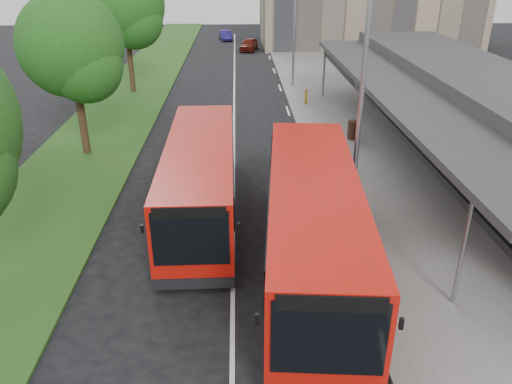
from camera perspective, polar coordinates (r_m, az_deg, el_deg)
The scene contains 16 objects.
ground at distance 16.08m, azimuth -2.64°, elevation -6.78°, with size 120.00×120.00×0.00m, color black.
pavement at distance 35.16m, azimuth 7.50°, elevation 11.13°, with size 5.00×80.00×0.15m, color slate.
grass_verge at distance 35.43m, azimuth -14.10°, elevation 10.66°, with size 5.00×80.00×0.10m, color #264D19.
lane_centre_line at distance 29.88m, azimuth -2.53°, elevation 8.66°, with size 0.12×70.00×0.01m, color silver.
kerb_dashes at distance 33.87m, azimuth 3.18°, elevation 10.64°, with size 0.12×56.00×0.01m.
station_building at distance 24.97m, azimuth 23.39°, elevation 8.13°, with size 7.70×26.00×4.00m.
tree_mid at distance 24.11m, azimuth -20.29°, elevation 14.74°, with size 4.58×4.58×7.35m.
tree_far at distance 35.57m, azimuth -14.75°, elevation 19.47°, with size 5.22×5.22×8.39m.
lamp_post_near at distance 16.56m, azimuth 11.74°, elevation 11.45°, with size 1.44×0.28×8.00m.
lamp_post_far at distance 36.05m, azimuth 4.29°, elevation 19.12°, with size 1.44×0.28×8.00m.
bus_main at distance 14.50m, azimuth 6.50°, elevation -3.80°, with size 3.53×10.65×2.96m.
bus_second at distance 17.79m, azimuth -6.33°, elevation 1.51°, with size 2.64×9.74×2.74m.
litter_bin at distance 25.87m, azimuth 10.98°, elevation 6.99°, with size 0.52×0.52×0.94m, color #3A2218.
bollard at distance 31.93m, azimuth 5.74°, elevation 10.78°, with size 0.15×0.15×0.93m, color #F2B00C.
car_near at distance 52.19m, azimuth -0.80°, elevation 16.52°, with size 1.46×3.62×1.23m, color #5C140D.
car_far at distance 59.29m, azimuth -3.50°, elevation 17.44°, with size 1.12×3.20×1.05m, color navy.
Camera 1 is at (0.22, -13.64, 8.52)m, focal length 35.00 mm.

